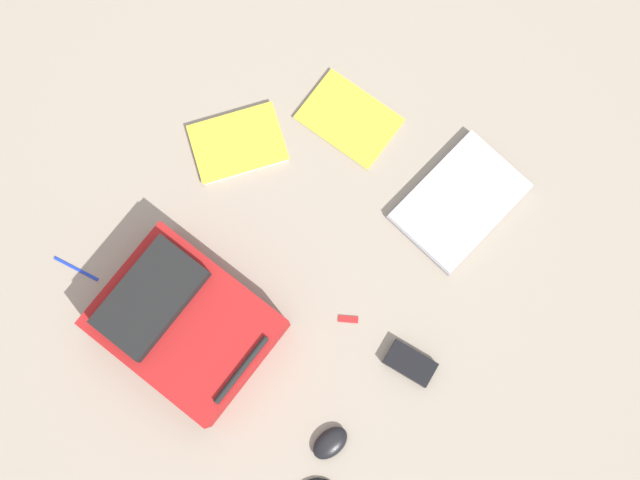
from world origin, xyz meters
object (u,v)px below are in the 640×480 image
Objects in this scene: pen_black at (76,269)px; usb_stick at (348,319)px; laptop at (460,202)px; book_comic at (349,119)px; computer_mouse at (330,443)px; power_brick at (410,363)px; backpack at (183,322)px; book_red at (238,144)px.

pen_black is 2.56× the size of usb_stick.
laptop is at bearing 172.86° from usb_stick.
pen_black is (0.80, -0.35, -0.00)m from book_comic.
computer_mouse is 0.78× the size of power_brick.
laptop reaches higher than usb_stick.
computer_mouse is 0.30m from power_brick.
backpack is at bearing -28.91° from laptop.
book_comic is 0.32m from book_red.
usb_stick is at bearing -48.49° from computer_mouse.
power_brick is (0.45, 0.15, 0.00)m from laptop.
usb_stick is (0.45, -0.06, -0.01)m from laptop.
book_red is 2.36× the size of power_brick.
backpack is 3.12× the size of pen_black.
power_brick is at bearing 116.74° from backpack.
book_comic is at bearing 156.36° from pen_black.
laptop is 6.95× the size of usb_stick.
book_comic is at bearing -91.87° from laptop.
book_comic is 2.55× the size of computer_mouse.
book_red reaches higher than usb_stick.
laptop is at bearing -161.77° from power_brick.
computer_mouse is at bearing -9.47° from power_brick.
backpack is 0.83m from laptop.
power_brick reaches higher than pen_black.
backpack reaches higher than power_brick.
backpack reaches higher than pen_black.
usb_stick is at bearing 68.59° from book_red.
book_red is 0.78m from power_brick.
usb_stick is at bearing 36.00° from book_comic.
usb_stick is at bearing 116.14° from pen_black.
usb_stick is (0.21, 0.54, -0.01)m from book_red.
pen_black is at bearing -63.86° from usb_stick.
book_red is 5.72× the size of usb_stick.
computer_mouse is 1.90× the size of usb_stick.
computer_mouse reaches higher than book_red.
laptop reaches higher than pen_black.
book_comic is at bearing -130.44° from power_brick.
pen_black is (0.78, -0.74, -0.01)m from laptop.
usb_stick is (-0.27, 0.34, -0.08)m from backpack.
usb_stick is at bearing 128.50° from backpack.
book_red is (0.25, -0.21, 0.00)m from book_comic.
pen_black is (0.04, -0.84, -0.01)m from computer_mouse.
power_brick is 0.20m from usb_stick.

